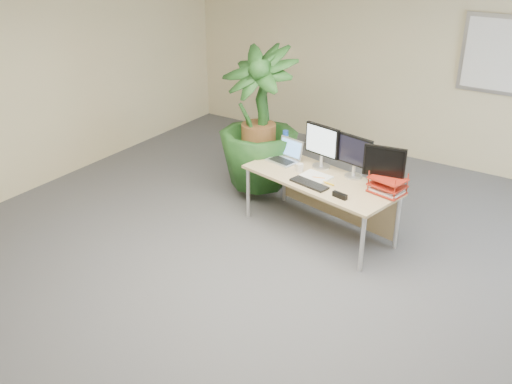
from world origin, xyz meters
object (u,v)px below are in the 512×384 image
Objects in this scene: desk at (325,187)px; laptop at (286,155)px; floor_plant at (259,137)px; monitor_right at (355,154)px; monitor_left at (322,144)px.

desk is 4.68× the size of laptop.
floor_plant is at bearing 158.48° from laptop.
monitor_left is at bearing 173.60° from monitor_right.
floor_plant is 3.18× the size of monitor_left.
floor_plant is at bearing 162.91° from desk.
desk is 1.12m from floor_plant.
monitor_left reaches higher than monitor_right.
monitor_left is at bearing 130.51° from desk.
floor_plant is at bearing 171.51° from monitor_right.
monitor_left is (0.90, -0.15, 0.15)m from floor_plant.
desk is at bearing -49.49° from monitor_left.
desk is at bearing -13.06° from laptop.
monitor_right is at bearing -6.40° from monitor_left.
floor_plant is 3.37× the size of monitor_right.
monitor_left is at bearing 5.86° from laptop.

